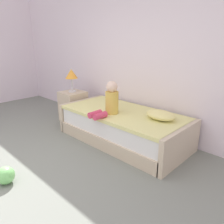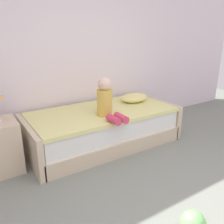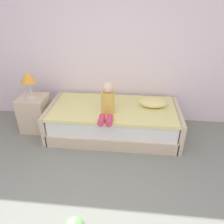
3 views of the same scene
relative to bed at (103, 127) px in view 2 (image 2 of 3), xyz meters
The scene contains 5 objects.
wall_rear 1.37m from the bed, 112.35° to the left, with size 7.20×0.10×2.90m, color white.
bed is the anchor object (origin of this frame).
child_figure 0.52m from the bed, 106.79° to the right, with size 0.20×0.51×0.50m.
pillow 0.71m from the bed, ahead, with size 0.44×0.30×0.13m, color #F2E58C.
toy_ball 1.81m from the bed, 96.66° to the right, with size 0.21×0.21×0.21m, color #7FD872.
Camera 2 is at (-1.33, -0.74, 1.58)m, focal length 38.78 mm.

